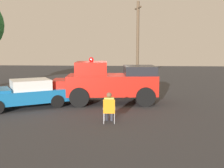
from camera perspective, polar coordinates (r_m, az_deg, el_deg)
ground_plane at (r=15.76m, az=-0.95°, el=-3.51°), size 60.00×60.00×0.00m
vintage_fire_truck at (r=14.82m, az=-0.90°, el=0.45°), size 2.83×6.13×2.59m
classic_hot_rod at (r=14.44m, az=-18.42°, el=-1.96°), size 3.85×4.68×1.46m
lawn_chair_near_truck at (r=10.91m, az=-0.62°, el=-5.48°), size 0.52×0.54×1.02m
lawn_chair_by_car at (r=17.88m, az=-13.98°, el=-0.47°), size 0.59×0.59×1.02m
spectator_seated at (r=11.01m, az=-0.60°, el=-4.77°), size 0.55×0.41×1.29m
utility_pole at (r=24.96m, az=5.57°, el=9.41°), size 1.66×0.60×7.31m
traffic_cone at (r=18.87m, az=3.67°, el=-0.69°), size 0.40×0.40×0.64m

